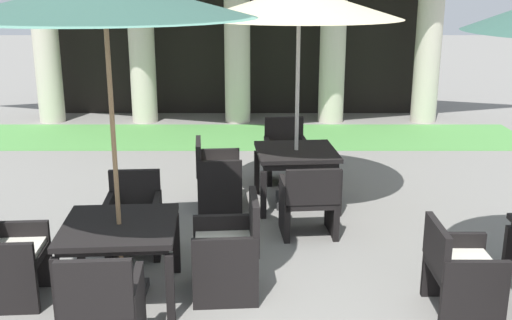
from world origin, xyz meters
name	(u,v)px	position (x,y,z in m)	size (l,w,h in m)	color
lawn_strip	(235,137)	(0.00, 7.32, 0.00)	(10.62, 2.01, 0.01)	#519347
patio_table_near_foreground	(119,233)	(-0.84, 1.28, 0.62)	(1.06, 1.06, 0.71)	black
patio_umbrella_near_foreground	(103,0)	(-0.84, 1.28, 2.63)	(2.47, 2.47, 2.87)	#2D2D2D
patio_chair_near_foreground_south	(102,309)	(-0.77, 0.32, 0.42)	(0.59, 0.62, 0.92)	black
patio_chair_near_foreground_north	(133,217)	(-0.90, 2.25, 0.39)	(0.59, 0.55, 0.85)	black
patio_chair_near_foreground_east	(229,250)	(0.13, 1.35, 0.43)	(0.63, 0.65, 0.94)	black
patio_chair_near_foreground_west	(10,257)	(-1.80, 1.22, 0.42)	(0.54, 0.60, 0.93)	black
patio_table_mid_left	(295,157)	(0.88, 3.72, 0.63)	(1.07, 1.07, 0.73)	black
patio_umbrella_mid_left	(298,5)	(0.88, 3.72, 2.50)	(2.48, 2.48, 2.78)	#2D2D2D
patio_chair_mid_left_west	(215,175)	(-0.13, 3.63, 0.42)	(0.61, 0.66, 0.87)	black
patio_chair_mid_left_south	(308,201)	(0.97, 2.71, 0.40)	(0.65, 0.60, 0.84)	black
patio_chair_mid_left_north	(285,153)	(0.80, 4.73, 0.40)	(0.63, 0.59, 0.89)	black
patio_chair_mid_right_west	(459,270)	(2.12, 1.01, 0.39)	(0.55, 0.64, 0.81)	black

